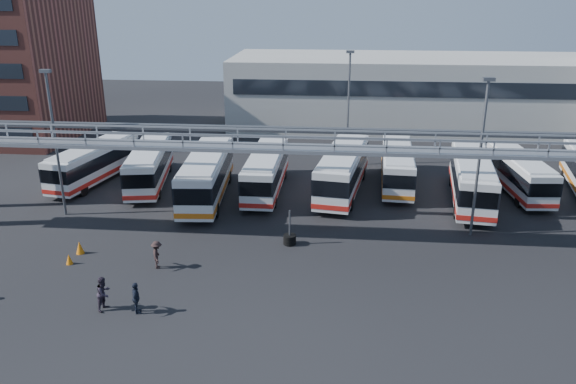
# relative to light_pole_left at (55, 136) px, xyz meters

# --- Properties ---
(ground) EXTENTS (140.00, 140.00, 0.00)m
(ground) POSITION_rel_light_pole_left_xyz_m (16.00, -8.00, -5.73)
(ground) COLOR black
(ground) RESTS_ON ground
(gantry) EXTENTS (51.40, 5.15, 7.10)m
(gantry) POSITION_rel_light_pole_left_xyz_m (16.00, -2.13, -0.22)
(gantry) COLOR #94979C
(gantry) RESTS_ON ground
(warehouse) EXTENTS (42.00, 14.00, 8.00)m
(warehouse) POSITION_rel_light_pole_left_xyz_m (28.00, 30.00, -1.73)
(warehouse) COLOR #9E9E99
(warehouse) RESTS_ON ground
(light_pole_left) EXTENTS (0.70, 0.35, 10.21)m
(light_pole_left) POSITION_rel_light_pole_left_xyz_m (0.00, 0.00, 0.00)
(light_pole_left) COLOR #4C4F54
(light_pole_left) RESTS_ON ground
(light_pole_mid) EXTENTS (0.70, 0.35, 10.21)m
(light_pole_mid) POSITION_rel_light_pole_left_xyz_m (28.00, -1.00, 0.00)
(light_pole_mid) COLOR #4C4F54
(light_pole_mid) RESTS_ON ground
(light_pole_back) EXTENTS (0.70, 0.35, 10.21)m
(light_pole_back) POSITION_rel_light_pole_left_xyz_m (20.00, 14.00, 0.00)
(light_pole_back) COLOR #4C4F54
(light_pole_back) RESTS_ON ground
(bus_1) EXTENTS (4.27, 10.64, 3.15)m
(bus_1) POSITION_rel_light_pole_left_xyz_m (-0.80, 7.22, -3.98)
(bus_1) COLOR silver
(bus_1) RESTS_ON ground
(bus_2) EXTENTS (4.18, 10.85, 3.22)m
(bus_2) POSITION_rel_light_pole_left_xyz_m (4.01, 6.83, -3.95)
(bus_2) COLOR silver
(bus_2) RESTS_ON ground
(bus_3) EXTENTS (3.49, 11.75, 3.52)m
(bus_3) POSITION_rel_light_pole_left_xyz_m (9.35, 4.11, -3.78)
(bus_3) COLOR silver
(bus_3) RESTS_ON ground
(bus_4) EXTENTS (2.54, 10.56, 3.20)m
(bus_4) POSITION_rel_light_pole_left_xyz_m (13.64, 6.05, -3.96)
(bus_4) COLOR silver
(bus_4) RESTS_ON ground
(bus_5) EXTENTS (4.38, 11.75, 3.49)m
(bus_5) POSITION_rel_light_pole_left_xyz_m (19.63, 6.41, -3.80)
(bus_5) COLOR silver
(bus_5) RESTS_ON ground
(bus_6) EXTENTS (3.00, 10.41, 3.12)m
(bus_6) POSITION_rel_light_pole_left_xyz_m (24.02, 8.55, -4.00)
(bus_6) COLOR silver
(bus_6) RESTS_ON ground
(bus_7) EXTENTS (4.07, 11.55, 3.43)m
(bus_7) POSITION_rel_light_pole_left_xyz_m (29.20, 5.25, -3.83)
(bus_7) COLOR silver
(bus_7) RESTS_ON ground
(bus_8) EXTENTS (3.04, 10.13, 3.03)m
(bus_8) POSITION_rel_light_pole_left_xyz_m (33.34, 7.70, -4.05)
(bus_8) COLOR silver
(bus_8) RESTS_ON ground
(pedestrian_b) EXTENTS (0.85, 1.00, 1.79)m
(pedestrian_b) POSITION_rel_light_pole_left_xyz_m (7.83, -11.93, -4.83)
(pedestrian_b) COLOR #2A222F
(pedestrian_b) RESTS_ON ground
(pedestrian_c) EXTENTS (0.88, 1.20, 1.66)m
(pedestrian_c) POSITION_rel_light_pole_left_xyz_m (9.09, -7.37, -4.90)
(pedestrian_c) COLOR black
(pedestrian_c) RESTS_ON ground
(pedestrian_d) EXTENTS (0.68, 1.05, 1.66)m
(pedestrian_d) POSITION_rel_light_pole_left_xyz_m (9.55, -12.14, -4.90)
(pedestrian_d) COLOR #1A202F
(pedestrian_d) RESTS_ON ground
(cone_left) EXTENTS (0.47, 0.47, 0.62)m
(cone_left) POSITION_rel_light_pole_left_xyz_m (3.79, -7.38, -5.42)
(cone_left) COLOR orange
(cone_left) RESTS_ON ground
(cone_right) EXTENTS (0.58, 0.58, 0.78)m
(cone_right) POSITION_rel_light_pole_left_xyz_m (3.80, -5.97, -5.34)
(cone_right) COLOR orange
(cone_right) RESTS_ON ground
(tire_stack) EXTENTS (0.80, 0.80, 2.29)m
(tire_stack) POSITION_rel_light_pole_left_xyz_m (16.36, -3.50, -5.34)
(tire_stack) COLOR black
(tire_stack) RESTS_ON ground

